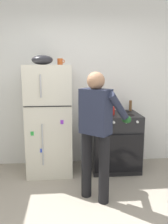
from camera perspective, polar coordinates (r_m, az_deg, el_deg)
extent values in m
cube|color=white|center=(4.10, -1.33, 6.48)|extent=(6.00, 0.10, 2.70)
cube|color=silver|center=(3.80, -8.15, -1.81)|extent=(0.68, 0.68, 1.68)
cube|color=black|center=(3.41, -8.57, 1.31)|extent=(0.67, 0.01, 0.01)
cylinder|color=#B7B7BC|center=(3.53, -9.72, -7.66)|extent=(0.02, 0.02, 0.61)
cylinder|color=#B7B7BC|center=(3.36, -10.19, 6.02)|extent=(0.02, 0.02, 0.31)
cube|color=blue|center=(3.58, -9.94, -8.95)|extent=(0.04, 0.01, 0.06)
cube|color=purple|center=(3.44, -5.22, -2.37)|extent=(0.04, 0.01, 0.06)
cube|color=green|center=(3.51, -12.12, -5.00)|extent=(0.04, 0.01, 0.06)
cube|color=black|center=(3.98, 7.19, -6.87)|extent=(0.76, 0.64, 0.92)
cube|color=black|center=(3.70, 8.22, -9.47)|extent=(0.53, 0.01, 0.33)
cylinder|color=black|center=(3.69, 5.06, -0.83)|extent=(0.17, 0.17, 0.01)
cylinder|color=black|center=(3.77, 10.53, -0.72)|extent=(0.17, 0.17, 0.01)
cylinder|color=black|center=(3.97, 4.33, 0.02)|extent=(0.17, 0.17, 0.01)
cylinder|color=black|center=(4.04, 9.45, 0.10)|extent=(0.17, 0.17, 0.01)
cylinder|color=silver|center=(3.50, 4.33, -2.50)|extent=(0.04, 0.03, 0.04)
cylinder|color=silver|center=(3.54, 7.05, -2.43)|extent=(0.04, 0.03, 0.04)
cylinder|color=silver|center=(3.58, 9.87, -2.36)|extent=(0.04, 0.03, 0.04)
cylinder|color=silver|center=(3.62, 12.47, -2.28)|extent=(0.04, 0.03, 0.04)
cube|color=black|center=(3.70, 8.26, -9.70)|extent=(0.72, 0.03, 0.59)
cylinder|color=black|center=(3.15, 0.59, -12.26)|extent=(0.13, 0.13, 0.86)
cylinder|color=black|center=(3.02, 4.73, -13.36)|extent=(0.13, 0.13, 0.86)
cube|color=#23283D|center=(2.87, 2.73, 0.09)|extent=(0.40, 0.39, 0.54)
sphere|color=#A37556|center=(2.82, 2.80, 7.37)|extent=(0.21, 0.21, 0.21)
sphere|color=#323232|center=(2.83, 2.80, 6.63)|extent=(0.15, 0.15, 0.15)
cylinder|color=#23283D|center=(3.15, 1.81, 1.76)|extent=(0.39, 0.42, 0.43)
cylinder|color=#23283D|center=(2.94, 8.27, 1.01)|extent=(0.39, 0.42, 0.43)
ellipsoid|color=#1E5123|center=(3.36, 3.83, -0.84)|extent=(0.12, 0.18, 0.10)
ellipsoid|color=#1E5123|center=(3.17, 9.98, -1.70)|extent=(0.12, 0.18, 0.10)
cylinder|color=red|center=(3.77, 5.16, 0.43)|extent=(0.28, 0.28, 0.12)
cube|color=black|center=(3.74, 2.68, 1.04)|extent=(0.05, 0.03, 0.02)
cube|color=black|center=(3.79, 7.62, 1.11)|extent=(0.05, 0.03, 0.02)
cylinder|color=#B24C1E|center=(3.75, -5.67, 11.73)|extent=(0.08, 0.08, 0.10)
torus|color=#B24C1E|center=(3.75, -4.99, 11.82)|extent=(0.06, 0.01, 0.06)
cylinder|color=brown|center=(4.11, 10.88, 1.49)|extent=(0.05, 0.05, 0.17)
ellipsoid|color=black|center=(3.71, -9.80, 12.00)|extent=(0.31, 0.31, 0.14)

